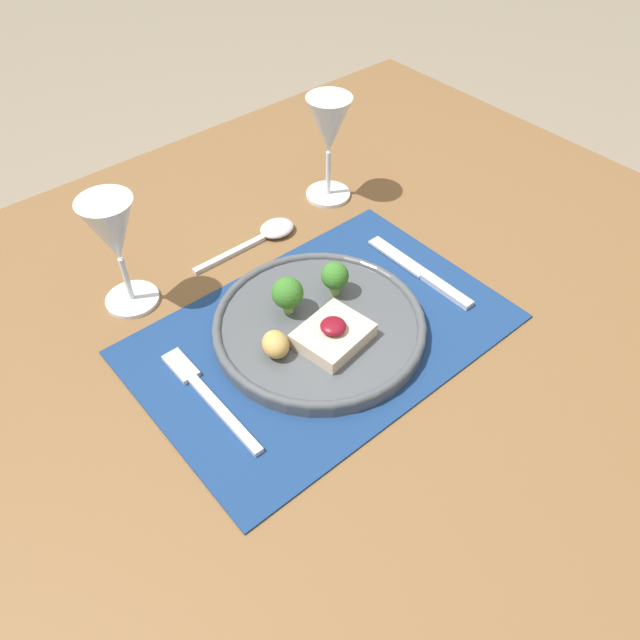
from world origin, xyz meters
The scene contains 9 objects.
ground_plane centered at (0.00, 0.00, 0.00)m, with size 8.00×8.00×0.00m, color gray.
dining_table centered at (0.00, 0.00, 0.69)m, with size 1.35×1.10×0.78m.
placemat centered at (0.00, 0.00, 0.78)m, with size 0.47×0.32×0.00m, color navy.
dinner_plate centered at (0.00, 0.01, 0.79)m, with size 0.28×0.28×0.07m.
fork centered at (-0.17, 0.01, 0.78)m, with size 0.02×0.19×0.01m.
knife centered at (0.18, -0.01, 0.78)m, with size 0.02×0.19×0.01m.
spoon centered at (0.07, 0.21, 0.78)m, with size 0.18×0.05×0.02m.
wine_glass_near centered at (0.21, 0.23, 0.89)m, with size 0.07×0.07×0.17m.
wine_glass_far centered at (-0.16, 0.22, 0.89)m, with size 0.07×0.07×0.17m.
Camera 1 is at (-0.36, -0.42, 1.38)m, focal length 35.00 mm.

